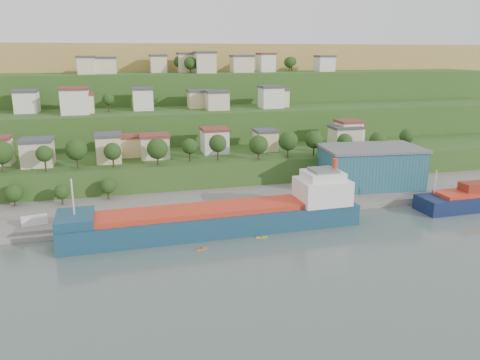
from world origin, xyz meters
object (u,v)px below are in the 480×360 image
object	(u,v)px
caravan	(35,222)
warehouse	(370,166)
kayak_orange	(202,249)
cargo_ship_near	(225,219)

from	to	relation	value
caravan	warehouse	bearing A→B (deg)	-6.26
warehouse	caravan	xyz separation A→B (m)	(-99.37, -10.93, -5.81)
warehouse	kayak_orange	world-z (taller)	warehouse
warehouse	kayak_orange	distance (m)	69.43
caravan	kayak_orange	size ratio (longest dim) A/B	2.04
warehouse	kayak_orange	bearing A→B (deg)	-146.18
caravan	cargo_ship_near	bearing A→B (deg)	-26.28
kayak_orange	caravan	bearing A→B (deg)	128.28
cargo_ship_near	warehouse	xyz separation A→B (m)	(53.06, 22.26, 5.37)
warehouse	caravan	bearing A→B (deg)	-168.06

